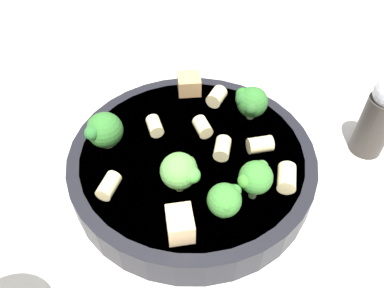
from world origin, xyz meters
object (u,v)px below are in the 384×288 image
at_px(chicken_chunk_1, 178,224).
at_px(rigatoni_6, 260,145).
at_px(broccoli_floret_0, 256,177).
at_px(broccoli_floret_1, 103,131).
at_px(rigatoni_0, 203,127).
at_px(rigatoni_3, 287,178).
at_px(broccoli_floret_4, 181,171).
at_px(rigatoni_4, 109,186).
at_px(rigatoni_1, 155,126).
at_px(rigatoni_2, 217,97).
at_px(rigatoni_5, 222,150).
at_px(chicken_chunk_0, 189,84).
at_px(pasta_bowl, 192,161).
at_px(broccoli_floret_3, 225,200).
at_px(broccoli_floret_2, 251,102).
at_px(pepper_shaker, 379,117).

bearing_deg(chicken_chunk_1, rigatoni_6, 145.54).
distance_m(broccoli_floret_0, chicken_chunk_1, 0.07).
distance_m(broccoli_floret_1, rigatoni_0, 0.10).
relative_size(rigatoni_0, rigatoni_3, 0.82).
relative_size(broccoli_floret_4, rigatoni_6, 1.73).
height_order(rigatoni_0, rigatoni_4, same).
height_order(rigatoni_1, rigatoni_2, rigatoni_2).
xyz_separation_m(rigatoni_5, chicken_chunk_0, (-0.10, -0.04, 0.00)).
relative_size(rigatoni_5, chicken_chunk_0, 0.85).
height_order(broccoli_floret_4, rigatoni_3, broccoli_floret_4).
bearing_deg(rigatoni_5, rigatoni_0, -145.02).
relative_size(pasta_bowl, rigatoni_4, 10.28).
bearing_deg(broccoli_floret_1, broccoli_floret_3, 61.23).
relative_size(broccoli_floret_4, rigatoni_4, 1.73).
distance_m(broccoli_floret_4, rigatoni_0, 0.08).
distance_m(broccoli_floret_0, rigatoni_0, 0.09).
height_order(rigatoni_1, chicken_chunk_0, chicken_chunk_0).
xyz_separation_m(rigatoni_0, chicken_chunk_0, (-0.07, -0.02, 0.00)).
bearing_deg(broccoli_floret_0, rigatoni_1, -125.80).
distance_m(broccoli_floret_2, rigatoni_3, 0.09).
xyz_separation_m(rigatoni_1, rigatoni_5, (0.03, 0.07, 0.00)).
height_order(broccoli_floret_1, rigatoni_4, broccoli_floret_1).
height_order(broccoli_floret_4, chicken_chunk_1, broccoli_floret_4).
bearing_deg(broccoli_floret_3, rigatoni_6, 157.93).
xyz_separation_m(broccoli_floret_3, rigatoni_2, (-0.14, -0.01, -0.01)).
distance_m(rigatoni_4, chicken_chunk_0, 0.16).
bearing_deg(broccoli_floret_0, rigatoni_6, 172.73).
xyz_separation_m(broccoli_floret_2, rigatoni_1, (0.03, -0.09, -0.01)).
xyz_separation_m(broccoli_floret_0, pepper_shaker, (-0.10, 0.13, -0.01)).
height_order(pasta_bowl, rigatoni_3, rigatoni_3).
xyz_separation_m(rigatoni_2, pepper_shaker, (0.02, 0.16, 0.01)).
distance_m(pasta_bowl, chicken_chunk_0, 0.10).
bearing_deg(broccoli_floret_4, rigatoni_1, -152.91).
distance_m(rigatoni_0, rigatoni_5, 0.04).
relative_size(broccoli_floret_2, rigatoni_3, 1.44).
bearing_deg(pasta_bowl, chicken_chunk_0, -171.95).
xyz_separation_m(pasta_bowl, rigatoni_4, (0.05, -0.07, 0.02)).
bearing_deg(broccoli_floret_3, rigatoni_1, -140.74).
distance_m(broccoli_floret_1, broccoli_floret_2, 0.15).
height_order(broccoli_floret_3, rigatoni_0, broccoli_floret_3).
height_order(broccoli_floret_0, rigatoni_0, broccoli_floret_0).
bearing_deg(broccoli_floret_0, broccoli_floret_1, -107.40).
height_order(rigatoni_2, rigatoni_6, rigatoni_2).
bearing_deg(rigatoni_6, chicken_chunk_1, -34.46).
xyz_separation_m(rigatoni_6, chicken_chunk_1, (0.10, -0.07, 0.00)).
bearing_deg(pasta_bowl, rigatoni_4, -50.60).
bearing_deg(rigatoni_2, rigatoni_3, 32.69).
distance_m(rigatoni_5, pepper_shaker, 0.16).
height_order(broccoli_floret_3, rigatoni_6, broccoli_floret_3).
distance_m(broccoli_floret_1, broccoli_floret_3, 0.13).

